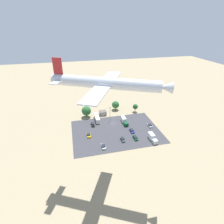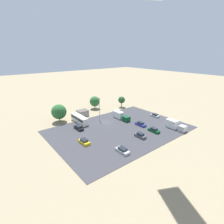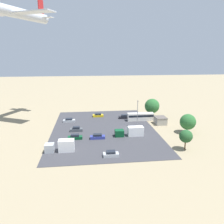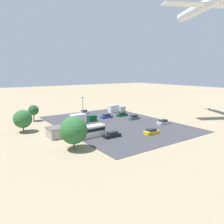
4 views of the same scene
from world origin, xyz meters
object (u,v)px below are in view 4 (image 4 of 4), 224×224
at_px(bus, 87,132).
at_px(parked_car_4, 84,112).
at_px(shed_building, 56,132).
at_px(parked_truck_1, 82,119).
at_px(parked_car_3, 122,114).
at_px(parked_car_6, 163,122).
at_px(parked_car_1, 112,135).
at_px(parked_car_5, 107,116).
at_px(parked_car_2, 151,132).
at_px(parked_truck_0, 116,109).
at_px(airplane, 207,4).
at_px(parked_car_0, 134,117).

xyz_separation_m(bus, parked_car_4, (-30.08, 15.23, -1.03)).
height_order(shed_building, parked_truck_1, parked_truck_1).
bearing_deg(parked_car_3, shed_building, 110.75).
bearing_deg(parked_car_6, parked_car_1, -84.18).
height_order(shed_building, parked_car_4, shed_building).
height_order(parked_car_5, parked_car_6, parked_car_5).
height_order(bus, parked_car_3, bus).
xyz_separation_m(parked_car_1, parked_car_2, (3.80, 10.72, -0.03)).
height_order(parked_car_2, parked_truck_0, parked_truck_0).
relative_size(bus, parked_car_2, 2.33).
bearing_deg(parked_truck_0, parked_car_6, -0.09).
bearing_deg(parked_truck_0, parked_car_2, -19.54).
relative_size(parked_car_3, airplane, 0.12).
bearing_deg(shed_building, parked_car_1, 54.57).
bearing_deg(parked_car_2, airplane, -80.45).
bearing_deg(parked_car_4, parked_car_0, 25.41).
height_order(parked_car_3, parked_truck_0, parked_truck_0).
xyz_separation_m(parked_car_6, airplane, (1.11, 17.88, 39.00)).
xyz_separation_m(parked_car_4, parked_truck_0, (4.58, 12.88, 0.86)).
bearing_deg(parked_car_6, parked_car_2, -62.38).
bearing_deg(parked_car_3, parked_car_0, 179.08).
bearing_deg(parked_car_0, parked_car_6, 16.20).
xyz_separation_m(shed_building, parked_car_3, (-11.90, 31.41, -0.66)).
relative_size(parked_car_0, parked_car_2, 0.93).
height_order(parked_car_3, parked_car_4, parked_car_3).
relative_size(parked_car_5, parked_truck_1, 0.50).
bearing_deg(parked_car_3, bus, 124.32).
relative_size(shed_building, airplane, 0.13).
relative_size(shed_building, parked_car_4, 1.21).
height_order(parked_car_0, parked_car_3, parked_car_0).
relative_size(parked_car_4, parked_car_6, 0.88).
xyz_separation_m(parked_car_1, parked_car_5, (-21.02, 12.27, -0.01)).
bearing_deg(bus, parked_car_0, 111.65).
bearing_deg(shed_building, parked_truck_0, 120.51).
height_order(parked_truck_1, airplane, airplane).
distance_m(shed_building, parked_car_4, 33.06).
bearing_deg(parked_car_6, shed_building, -100.49).
xyz_separation_m(bus, parked_car_6, (1.26, 28.07, -1.01)).
xyz_separation_m(shed_building, parked_truck_0, (-20.37, 34.57, 0.16)).
height_order(parked_car_4, parked_truck_1, parked_truck_1).
bearing_deg(parked_car_0, parked_car_5, -138.12).
distance_m(shed_building, parked_car_3, 33.59).
distance_m(shed_building, parked_car_1, 14.97).
distance_m(parked_car_2, parked_car_6, 13.11).
bearing_deg(parked_car_0, parked_car_1, -54.96).
xyz_separation_m(parked_car_3, parked_car_4, (-13.05, -9.72, -0.04)).
bearing_deg(parked_car_5, parked_car_1, 149.73).
height_order(parked_car_0, airplane, airplane).
distance_m(bus, parked_car_6, 28.11).
xyz_separation_m(parked_car_0, airplane, (12.23, 21.11, 38.94)).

